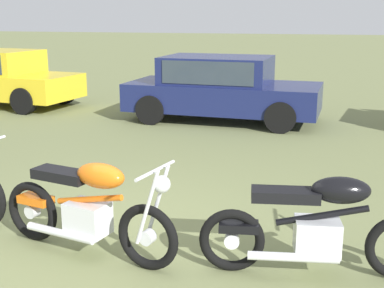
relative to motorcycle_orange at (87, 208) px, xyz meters
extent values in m
plane|color=olive|center=(-0.04, 0.32, -0.49)|extent=(120.00, 120.00, 0.00)
torus|color=black|center=(0.67, -0.13, -0.17)|extent=(0.64, 0.22, 0.64)
torus|color=black|center=(-0.72, 0.15, -0.17)|extent=(0.64, 0.22, 0.64)
cylinder|color=silver|center=(0.67, -0.13, -0.17)|extent=(0.16, 0.13, 0.14)
cylinder|color=silver|center=(-0.72, 0.15, -0.17)|extent=(0.16, 0.13, 0.14)
cylinder|color=silver|center=(0.75, -0.06, 0.16)|extent=(0.27, 0.09, 0.73)
cylinder|color=silver|center=(0.71, -0.23, 0.16)|extent=(0.27, 0.09, 0.73)
cube|color=silver|center=(0.00, 0.01, -0.11)|extent=(0.45, 0.37, 0.32)
cylinder|color=orange|center=(0.03, 0.00, 0.09)|extent=(0.77, 0.22, 0.22)
ellipsoid|color=orange|center=(0.17, -0.03, 0.36)|extent=(0.56, 0.36, 0.24)
cube|color=black|center=(-0.30, 0.07, 0.30)|extent=(0.64, 0.36, 0.10)
cube|color=orange|center=(-0.66, 0.14, -0.03)|extent=(0.39, 0.25, 0.08)
cylinder|color=silver|center=(0.77, -0.15, 0.49)|extent=(0.16, 0.63, 0.03)
sphere|color=silver|center=(0.83, -0.17, 0.37)|extent=(0.19, 0.19, 0.16)
cylinder|color=silver|center=(-0.25, -0.11, -0.25)|extent=(0.80, 0.24, 0.08)
torus|color=black|center=(1.43, 0.05, -0.18)|extent=(0.61, 0.19, 0.61)
cylinder|color=silver|center=(1.43, 0.05, -0.18)|extent=(0.15, 0.12, 0.14)
cube|color=silver|center=(2.18, 0.17, -0.11)|extent=(0.44, 0.36, 0.32)
cylinder|color=black|center=(2.21, 0.18, 0.09)|extent=(0.81, 0.19, 0.23)
ellipsoid|color=black|center=(2.36, 0.20, 0.34)|extent=(0.56, 0.34, 0.24)
cube|color=black|center=(1.89, 0.12, 0.28)|extent=(0.63, 0.34, 0.10)
cube|color=black|center=(1.49, 0.06, -0.04)|extent=(0.38, 0.24, 0.08)
cylinder|color=silver|center=(1.99, -0.02, -0.25)|extent=(0.80, 0.21, 0.08)
cylinder|color=black|center=(-4.68, 7.91, -0.17)|extent=(0.66, 0.29, 0.64)
cylinder|color=black|center=(-4.87, 6.34, -0.17)|extent=(0.66, 0.29, 0.64)
cube|color=#161E4C|center=(-0.12, 6.84, 0.06)|extent=(4.26, 1.94, 0.60)
cube|color=#161E4C|center=(-0.27, 6.85, 0.64)|extent=(2.36, 1.69, 0.60)
cube|color=#2D3842|center=(-0.27, 6.85, 0.66)|extent=(2.02, 1.72, 0.48)
cylinder|color=black|center=(1.31, 7.63, -0.17)|extent=(0.65, 0.24, 0.64)
cylinder|color=black|center=(1.25, 5.96, -0.17)|extent=(0.65, 0.24, 0.64)
cylinder|color=black|center=(-1.49, 7.73, -0.17)|extent=(0.65, 0.24, 0.64)
cylinder|color=black|center=(-1.55, 6.05, -0.17)|extent=(0.65, 0.24, 0.64)
camera|label=1|loc=(2.24, -4.26, 1.83)|focal=48.12mm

